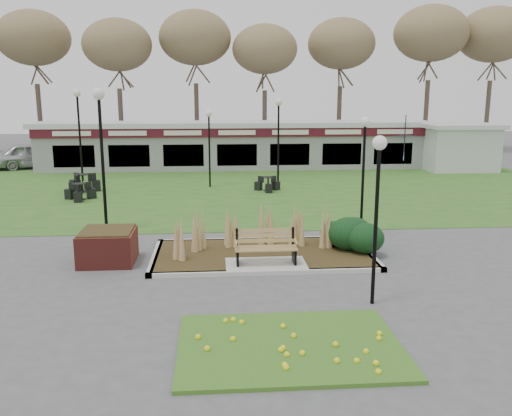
{
  "coord_description": "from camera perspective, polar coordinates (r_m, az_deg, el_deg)",
  "views": [
    {
      "loc": [
        -1.36,
        -13.96,
        4.74
      ],
      "look_at": [
        -0.13,
        2.0,
        1.29
      ],
      "focal_mm": 38.0,
      "sensor_mm": 36.0,
      "label": 1
    }
  ],
  "objects": [
    {
      "name": "service_hut",
      "position": [
        35.4,
        20.55,
        6.07
      ],
      "size": [
        4.4,
        3.4,
        2.83
      ],
      "color": "silver",
      "rests_on": "ground"
    },
    {
      "name": "bistro_set_d",
      "position": [
        26.22,
        1.23,
        2.3
      ],
      "size": [
        1.28,
        1.11,
        0.68
      ],
      "color": "black",
      "rests_on": "ground"
    },
    {
      "name": "lamp_post_mid_right",
      "position": [
        27.11,
        -4.96,
        8.01
      ],
      "size": [
        0.32,
        0.32,
        3.83
      ],
      "color": "black",
      "rests_on": "ground"
    },
    {
      "name": "lamp_post_mid_left",
      "position": [
        19.23,
        -16.05,
        8.14
      ],
      "size": [
        0.4,
        0.4,
        4.86
      ],
      "color": "black",
      "rests_on": "ground"
    },
    {
      "name": "patio_umbrella",
      "position": [
        34.11,
        15.33,
        6.2
      ],
      "size": [
        2.41,
        2.43,
        2.27
      ],
      "color": "black",
      "rests_on": "ground"
    },
    {
      "name": "food_pavilion",
      "position": [
        34.11,
        -2.12,
        6.67
      ],
      "size": [
        24.6,
        3.4,
        2.9
      ],
      "color": "gray",
      "rests_on": "ground"
    },
    {
      "name": "flower_bed",
      "position": [
        10.55,
        3.57,
        -14.13
      ],
      "size": [
        4.2,
        3.0,
        0.16
      ],
      "color": "#28671D",
      "rests_on": "ground"
    },
    {
      "name": "car_silver",
      "position": [
        36.98,
        -22.46,
        5.14
      ],
      "size": [
        5.06,
        3.67,
        1.6
      ],
      "primitive_type": "imported",
      "rotation": [
        0.0,
        0.0,
        2.0
      ],
      "color": "#B8B7BC",
      "rests_on": "ground"
    },
    {
      "name": "planting_bed",
      "position": [
        16.14,
        5.16,
        -3.6
      ],
      "size": [
        6.75,
        3.4,
        1.27
      ],
      "color": "#342814",
      "rests_on": "ground"
    },
    {
      "name": "ground",
      "position": [
        14.8,
        1.1,
        -6.5
      ],
      "size": [
        100.0,
        100.0,
        0.0
      ],
      "primitive_type": "plane",
      "color": "#515154",
      "rests_on": "ground"
    },
    {
      "name": "lamp_post_near_left",
      "position": [
        12.09,
        12.69,
        2.56
      ],
      "size": [
        0.32,
        0.32,
        3.82
      ],
      "color": "black",
      "rests_on": "ground"
    },
    {
      "name": "brick_planter",
      "position": [
        15.85,
        -15.33,
        -3.88
      ],
      "size": [
        1.5,
        1.5,
        0.95
      ],
      "color": "maroon",
      "rests_on": "ground"
    },
    {
      "name": "lamp_post_far_left",
      "position": [
        30.29,
        -18.2,
        9.31
      ],
      "size": [
        0.4,
        0.4,
        4.86
      ],
      "color": "black",
      "rests_on": "ground"
    },
    {
      "name": "bistro_set_a",
      "position": [
        27.25,
        -17.78,
        2.22
      ],
      "size": [
        1.57,
        1.54,
        0.86
      ],
      "color": "black",
      "rests_on": "ground"
    },
    {
      "name": "tree_backdrop",
      "position": [
        42.14,
        -2.67,
        17.09
      ],
      "size": [
        47.24,
        5.24,
        10.36
      ],
      "color": "#47382B",
      "rests_on": "ground"
    },
    {
      "name": "bistro_set_b",
      "position": [
        25.29,
        -18.06,
        1.38
      ],
      "size": [
        1.39,
        1.27,
        0.74
      ],
      "color": "black",
      "rests_on": "ground"
    },
    {
      "name": "lawn",
      "position": [
        26.42,
        -1.39,
        1.86
      ],
      "size": [
        34.0,
        16.0,
        0.02
      ],
      "primitive_type": "cube",
      "color": "#2B601E",
      "rests_on": "ground"
    },
    {
      "name": "lamp_post_far_right",
      "position": [
        28.21,
        2.38,
        9.02
      ],
      "size": [
        0.36,
        0.36,
        4.38
      ],
      "color": "black",
      "rests_on": "ground"
    },
    {
      "name": "lamp_post_near_right",
      "position": [
        17.92,
        11.31,
        5.99
      ],
      "size": [
        0.33,
        0.33,
        3.95
      ],
      "color": "black",
      "rests_on": "ground"
    },
    {
      "name": "park_bench",
      "position": [
        14.86,
        1.02,
        -4.05
      ],
      "size": [
        1.7,
        0.66,
        0.93
      ],
      "color": "tan",
      "rests_on": "ground"
    }
  ]
}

